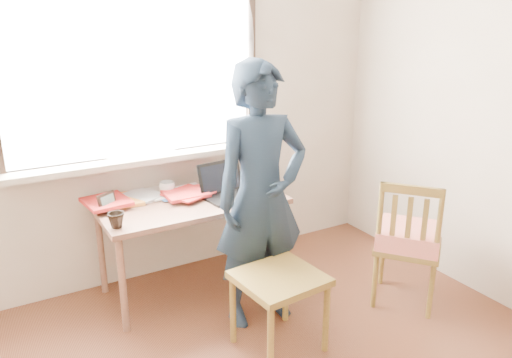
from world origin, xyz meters
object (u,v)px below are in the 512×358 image
work_chair (279,287)px  desk (192,210)px  laptop (226,188)px  side_chair (409,239)px  mug_dark (116,220)px  person (261,197)px  mug_white (167,188)px

work_chair → desk: bearing=100.5°
laptop → work_chair: 0.90m
laptop → side_chair: 1.28m
mug_dark → work_chair: bearing=-42.7°
desk → laptop: bearing=-7.2°
desk → work_chair: 0.90m
laptop → work_chair: laptop is taller
laptop → person: person is taller
mug_dark → person: 0.87m
laptop → side_chair: laptop is taller
work_chair → person: 0.55m
desk → work_chair: size_ratio=2.53×
desk → work_chair: (0.16, -0.86, -0.20)m
person → desk: bearing=117.8°
mug_dark → side_chair: 1.88m
mug_dark → person: (0.80, -0.34, 0.11)m
desk → mug_dark: mug_dark is taller
work_chair → side_chair: size_ratio=0.56×
side_chair → person: (-0.93, 0.34, 0.36)m
mug_dark → side_chair: (1.73, -0.68, -0.25)m
laptop → person: (-0.01, -0.50, 0.10)m
work_chair → mug_dark: bearing=137.3°
laptop → mug_white: bearing=143.2°
desk → mug_dark: bearing=-160.9°
person → mug_white: bearing=117.3°
mug_white → desk: bearing=-67.6°
mug_white → mug_dark: 0.63m
mug_white → person: 0.83m
laptop → person: size_ratio=0.23×
desk → mug_white: mug_white is taller
mug_white → work_chair: bearing=-76.9°
person → work_chair: bearing=-98.7°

